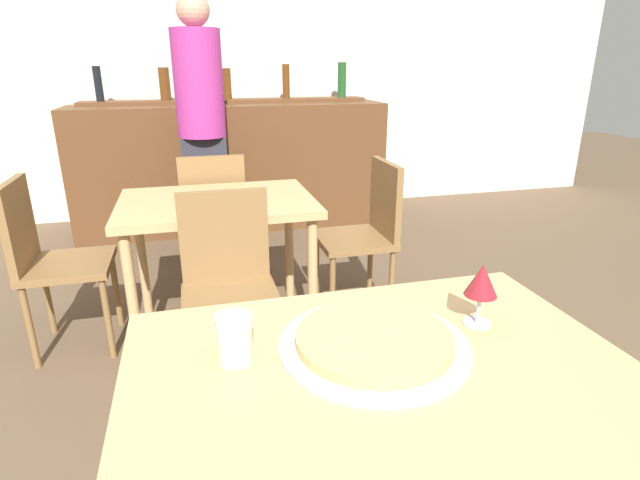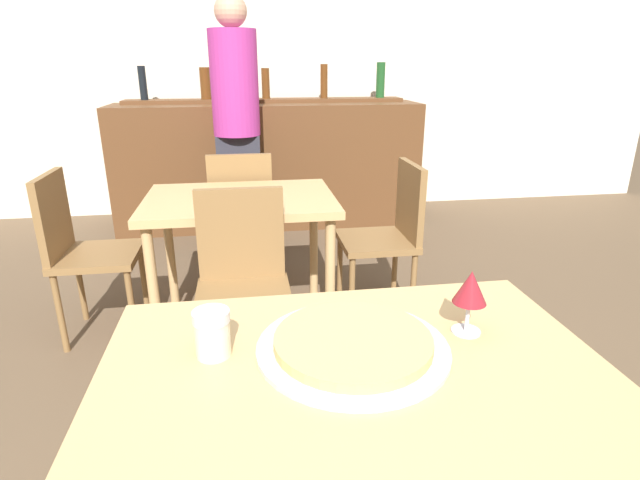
{
  "view_description": "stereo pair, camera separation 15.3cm",
  "coord_description": "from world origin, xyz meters",
  "px_view_note": "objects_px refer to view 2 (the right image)",
  "views": [
    {
      "loc": [
        -0.36,
        -0.85,
        1.38
      ],
      "look_at": [
        0.0,
        0.55,
        0.86
      ],
      "focal_mm": 28.0,
      "sensor_mm": 36.0,
      "label": 1
    },
    {
      "loc": [
        -0.21,
        -0.88,
        1.38
      ],
      "look_at": [
        0.0,
        0.55,
        0.86
      ],
      "focal_mm": 28.0,
      "sensor_mm": 36.0,
      "label": 2
    }
  ],
  "objects_px": {
    "chair_far_side_left": "(80,245)",
    "person_standing": "(236,118)",
    "chair_far_side_right": "(390,229)",
    "chair_far_side_front": "(243,276)",
    "wine_glass": "(470,289)",
    "cheese_shaker": "(212,333)",
    "pizza_tray": "(353,344)",
    "chair_far_side_back": "(242,209)"
  },
  "relations": [
    {
      "from": "chair_far_side_left",
      "to": "person_standing",
      "type": "distance_m",
      "value": 1.57
    },
    {
      "from": "chair_far_side_right",
      "to": "chair_far_side_front",
      "type": "bearing_deg",
      "value": -57.08
    },
    {
      "from": "wine_glass",
      "to": "chair_far_side_right",
      "type": "bearing_deg",
      "value": 80.0
    },
    {
      "from": "cheese_shaker",
      "to": "wine_glass",
      "type": "height_order",
      "value": "wine_glass"
    },
    {
      "from": "chair_far_side_front",
      "to": "pizza_tray",
      "type": "bearing_deg",
      "value": -76.34
    },
    {
      "from": "chair_far_side_left",
      "to": "cheese_shaker",
      "type": "relative_size",
      "value": 8.09
    },
    {
      "from": "chair_far_side_back",
      "to": "person_standing",
      "type": "distance_m",
      "value": 0.88
    },
    {
      "from": "chair_far_side_front",
      "to": "wine_glass",
      "type": "height_order",
      "value": "wine_glass"
    },
    {
      "from": "cheese_shaker",
      "to": "person_standing",
      "type": "distance_m",
      "value": 2.81
    },
    {
      "from": "chair_far_side_back",
      "to": "chair_far_side_right",
      "type": "bearing_deg",
      "value": 147.08
    },
    {
      "from": "wine_glass",
      "to": "person_standing",
      "type": "bearing_deg",
      "value": 101.18
    },
    {
      "from": "pizza_tray",
      "to": "cheese_shaker",
      "type": "xyz_separation_m",
      "value": [
        -0.31,
        0.03,
        0.04
      ]
    },
    {
      "from": "chair_far_side_left",
      "to": "cheese_shaker",
      "type": "height_order",
      "value": "chair_far_side_left"
    },
    {
      "from": "pizza_tray",
      "to": "wine_glass",
      "type": "height_order",
      "value": "wine_glass"
    },
    {
      "from": "cheese_shaker",
      "to": "wine_glass",
      "type": "relative_size",
      "value": 0.68
    },
    {
      "from": "chair_far_side_front",
      "to": "chair_far_side_back",
      "type": "bearing_deg",
      "value": 90.0
    },
    {
      "from": "chair_far_side_right",
      "to": "wine_glass",
      "type": "distance_m",
      "value": 1.6
    },
    {
      "from": "chair_far_side_left",
      "to": "pizza_tray",
      "type": "distance_m",
      "value": 1.92
    },
    {
      "from": "chair_far_side_back",
      "to": "cheese_shaker",
      "type": "height_order",
      "value": "chair_far_side_back"
    },
    {
      "from": "chair_far_side_right",
      "to": "person_standing",
      "type": "xyz_separation_m",
      "value": [
        -0.82,
        1.26,
        0.49
      ]
    },
    {
      "from": "cheese_shaker",
      "to": "wine_glass",
      "type": "xyz_separation_m",
      "value": [
        0.6,
        0.01,
        0.06
      ]
    },
    {
      "from": "chair_far_side_right",
      "to": "cheese_shaker",
      "type": "bearing_deg",
      "value": -29.4
    },
    {
      "from": "chair_far_side_back",
      "to": "pizza_tray",
      "type": "bearing_deg",
      "value": 96.91
    },
    {
      "from": "chair_far_side_back",
      "to": "chair_far_side_left",
      "type": "bearing_deg",
      "value": 32.92
    },
    {
      "from": "pizza_tray",
      "to": "cheese_shaker",
      "type": "distance_m",
      "value": 0.31
    },
    {
      "from": "chair_far_side_front",
      "to": "chair_far_side_left",
      "type": "height_order",
      "value": "same"
    },
    {
      "from": "chair_far_side_right",
      "to": "pizza_tray",
      "type": "height_order",
      "value": "chair_far_side_right"
    },
    {
      "from": "chair_far_side_back",
      "to": "wine_glass",
      "type": "relative_size",
      "value": 5.49
    },
    {
      "from": "chair_far_side_right",
      "to": "wine_glass",
      "type": "bearing_deg",
      "value": -10.0
    },
    {
      "from": "chair_far_side_back",
      "to": "pizza_tray",
      "type": "distance_m",
      "value": 2.13
    },
    {
      "from": "chair_far_side_back",
      "to": "chair_far_side_front",
      "type": "bearing_deg",
      "value": 90.0
    },
    {
      "from": "chair_far_side_front",
      "to": "chair_far_side_right",
      "type": "relative_size",
      "value": 1.0
    },
    {
      "from": "chair_far_side_front",
      "to": "chair_far_side_back",
      "type": "xyz_separation_m",
      "value": [
        -0.0,
        1.05,
        0.0
      ]
    },
    {
      "from": "chair_far_side_front",
      "to": "chair_far_side_back",
      "type": "distance_m",
      "value": 1.05
    },
    {
      "from": "chair_far_side_front",
      "to": "person_standing",
      "type": "bearing_deg",
      "value": 90.29
    },
    {
      "from": "chair_far_side_front",
      "to": "person_standing",
      "type": "height_order",
      "value": "person_standing"
    },
    {
      "from": "chair_far_side_right",
      "to": "pizza_tray",
      "type": "bearing_deg",
      "value": -19.57
    },
    {
      "from": "chair_far_side_front",
      "to": "pizza_tray",
      "type": "distance_m",
      "value": 1.11
    },
    {
      "from": "chair_far_side_back",
      "to": "chair_far_side_right",
      "type": "relative_size",
      "value": 1.0
    },
    {
      "from": "chair_far_side_left",
      "to": "chair_far_side_right",
      "type": "relative_size",
      "value": 1.0
    },
    {
      "from": "chair_far_side_left",
      "to": "person_standing",
      "type": "height_order",
      "value": "person_standing"
    },
    {
      "from": "cheese_shaker",
      "to": "wine_glass",
      "type": "distance_m",
      "value": 0.6
    }
  ]
}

